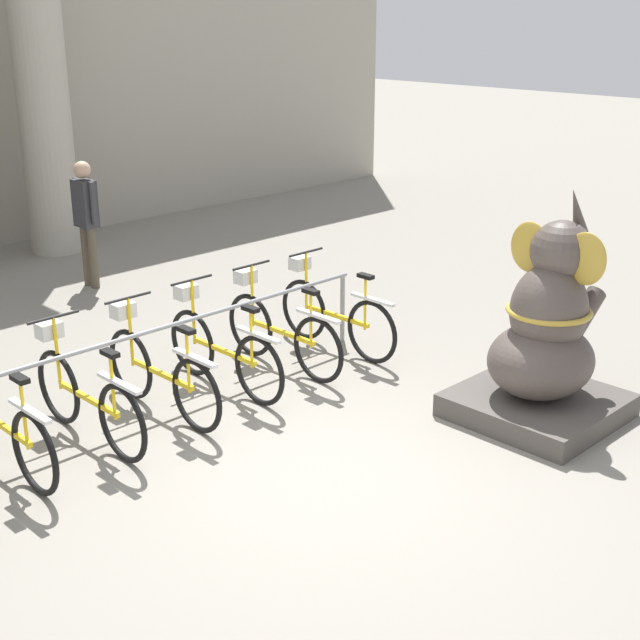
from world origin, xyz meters
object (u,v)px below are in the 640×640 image
at_px(bicycle_6, 222,349).
at_px(person_pedestrian, 86,213).
at_px(bicycle_3, 0,423).
at_px(elephant_statue, 545,343).
at_px(bicycle_8, 334,314).
at_px(bicycle_7, 280,330).
at_px(bicycle_4, 86,396).
at_px(bicycle_5, 159,371).

bearing_deg(bicycle_6, person_pedestrian, 77.37).
bearing_deg(bicycle_3, elephant_statue, -32.24).
distance_m(bicycle_3, bicycle_6, 2.24).
height_order(bicycle_6, bicycle_8, same).
xyz_separation_m(bicycle_7, bicycle_8, (0.75, -0.03, 0.00)).
bearing_deg(bicycle_6, bicycle_4, -178.17).
height_order(bicycle_3, bicycle_8, same).
bearing_deg(person_pedestrian, bicycle_7, -91.53).
bearing_deg(bicycle_8, bicycle_3, 179.75).
distance_m(bicycle_3, bicycle_7, 2.99).
bearing_deg(person_pedestrian, elephant_statue, -82.65).
height_order(bicycle_7, elephant_statue, elephant_statue).
bearing_deg(bicycle_4, bicycle_8, 0.16).
xyz_separation_m(bicycle_3, bicycle_7, (2.99, 0.01, 0.00)).
distance_m(bicycle_8, person_pedestrian, 3.92).
height_order(bicycle_4, elephant_statue, elephant_statue).
distance_m(bicycle_6, bicycle_7, 0.75).
xyz_separation_m(bicycle_7, person_pedestrian, (0.10, 3.80, 0.58)).
bearing_deg(bicycle_7, bicycle_3, -179.79).
xyz_separation_m(bicycle_6, bicycle_7, (0.75, -0.01, 0.00)).
xyz_separation_m(bicycle_4, bicycle_7, (2.24, 0.04, 0.00)).
relative_size(bicycle_4, bicycle_6, 1.00).
height_order(elephant_statue, person_pedestrian, elephant_statue).
height_order(bicycle_7, person_pedestrian, person_pedestrian).
bearing_deg(elephant_statue, bicycle_8, 93.82).
height_order(bicycle_6, person_pedestrian, person_pedestrian).
distance_m(bicycle_5, elephant_statue, 3.44).
relative_size(bicycle_3, bicycle_8, 1.00).
bearing_deg(bicycle_6, bicycle_7, -0.90).
bearing_deg(person_pedestrian, bicycle_4, -121.42).
bearing_deg(bicycle_5, bicycle_3, 179.28).
distance_m(bicycle_5, bicycle_8, 2.24).
distance_m(bicycle_4, bicycle_6, 1.49).
distance_m(bicycle_6, elephant_statue, 3.00).
distance_m(bicycle_3, elephant_statue, 4.62).
height_order(bicycle_4, bicycle_6, same).
height_order(bicycle_7, bicycle_8, same).
xyz_separation_m(bicycle_3, bicycle_5, (1.49, -0.02, 0.00)).
relative_size(bicycle_4, person_pedestrian, 1.02).
bearing_deg(bicycle_3, bicycle_5, -0.72).
height_order(bicycle_5, elephant_statue, elephant_statue).
xyz_separation_m(bicycle_3, person_pedestrian, (3.09, 3.81, 0.58)).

